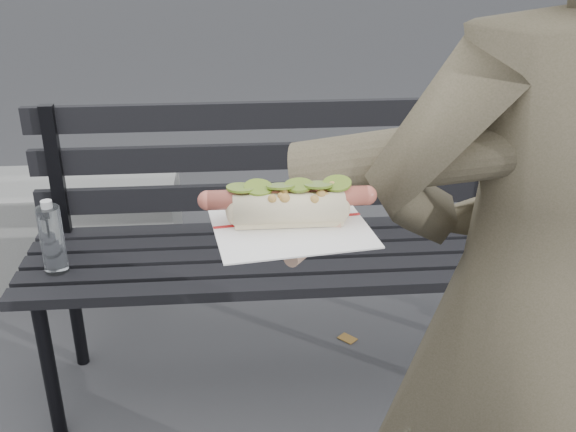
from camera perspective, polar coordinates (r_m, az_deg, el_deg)
The scene contains 4 objects.
park_bench at distance 2.00m, azimuth -0.87°, elevation -1.03°, with size 1.50×0.44×0.88m.
concrete_block at distance 2.94m, azimuth -21.01°, elevation -1.00°, with size 1.20×0.40×0.40m, color slate.
person at distance 1.17m, azimuth 19.66°, elevation -7.65°, with size 0.58×0.38×1.59m, color #413E2B.
held_hotdog at distance 0.94m, azimuth 11.55°, elevation 4.13°, with size 0.63×0.32×0.20m.
Camera 1 is at (-0.16, -0.87, 1.39)m, focal length 42.00 mm.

